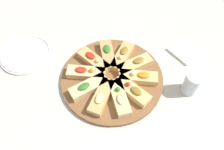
{
  "coord_description": "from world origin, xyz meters",
  "views": [
    {
      "loc": [
        -0.44,
        0.27,
        0.79
      ],
      "look_at": [
        0.0,
        0.0,
        0.03
      ],
      "focal_mm": 35.0,
      "sensor_mm": 36.0,
      "label": 1
    }
  ],
  "objects_px": {
    "napkin_stack": "(184,52)",
    "serving_board": "(112,78)",
    "water_glass": "(192,84)",
    "plate_right": "(26,54)"
  },
  "relations": [
    {
      "from": "napkin_stack",
      "to": "serving_board",
      "type": "bearing_deg",
      "value": 82.26
    },
    {
      "from": "plate_right",
      "to": "water_glass",
      "type": "distance_m",
      "value": 0.75
    },
    {
      "from": "plate_right",
      "to": "napkin_stack",
      "type": "height_order",
      "value": "plate_right"
    },
    {
      "from": "plate_right",
      "to": "napkin_stack",
      "type": "bearing_deg",
      "value": -120.67
    },
    {
      "from": "water_glass",
      "to": "napkin_stack",
      "type": "bearing_deg",
      "value": -37.53
    },
    {
      "from": "plate_right",
      "to": "water_glass",
      "type": "xyz_separation_m",
      "value": [
        -0.54,
        -0.51,
        0.04
      ]
    },
    {
      "from": "plate_right",
      "to": "napkin_stack",
      "type": "xyz_separation_m",
      "value": [
        -0.38,
        -0.64,
        -0.0
      ]
    },
    {
      "from": "serving_board",
      "to": "plate_right",
      "type": "height_order",
      "value": "serving_board"
    },
    {
      "from": "water_glass",
      "to": "napkin_stack",
      "type": "height_order",
      "value": "water_glass"
    },
    {
      "from": "water_glass",
      "to": "serving_board",
      "type": "bearing_deg",
      "value": 48.53
    }
  ]
}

